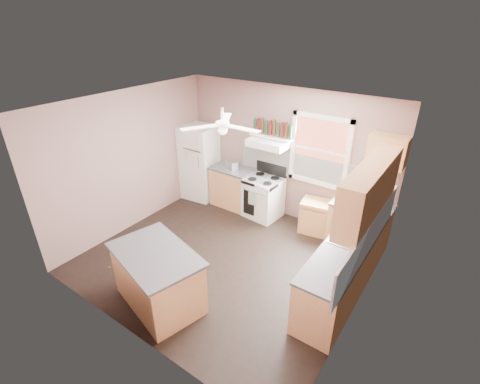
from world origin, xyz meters
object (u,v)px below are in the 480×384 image
Objects in this scene: cart at (318,217)px; island at (158,279)px; refrigerator at (200,162)px; toaster at (231,165)px; stove at (263,198)px.

cart is 0.51× the size of island.
toaster is (0.88, 0.04, 0.14)m from refrigerator.
island is at bearing -83.68° from stove.
refrigerator is 2.55× the size of cart.
toaster is 2.12m from cart.
stove and island have the same top height.
stove is (1.69, 0.05, -0.42)m from refrigerator.
cart is at bearing 8.86° from stove.
stove is at bearing 106.29° from island.
refrigerator is 1.30× the size of island.
stove is 0.66× the size of island.
refrigerator is at bearing 135.55° from island.
stove is (0.81, 0.02, -0.56)m from toaster.
refrigerator reaches higher than cart.
cart is at bearing 21.49° from toaster.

